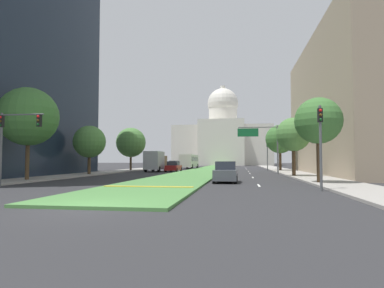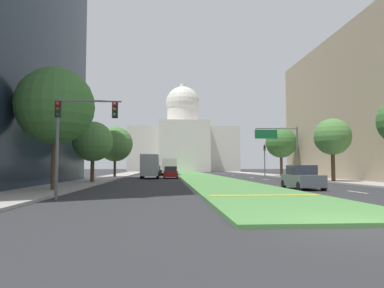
{
  "view_description": "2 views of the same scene",
  "coord_description": "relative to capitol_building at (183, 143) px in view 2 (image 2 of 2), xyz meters",
  "views": [
    {
      "loc": [
        5.86,
        -11.51,
        1.89
      ],
      "look_at": [
        -2.56,
        45.53,
        4.71
      ],
      "focal_mm": 30.19,
      "sensor_mm": 36.0,
      "label": 1
    },
    {
      "loc": [
        -5.16,
        -9.36,
        1.71
      ],
      "look_at": [
        -2.28,
        30.55,
        4.2
      ],
      "focal_mm": 32.86,
      "sensor_mm": 36.0,
      "label": 2
    }
  ],
  "objects": [
    {
      "name": "box_truck_delivery",
      "position": [
        -7.41,
        -65.23,
        -7.41
      ],
      "size": [
        2.4,
        6.4,
        3.2
      ],
      "color": "brown",
      "rests_on": "ground_plane"
    },
    {
      "name": "sidewalk_left",
      "position": [
        -13.22,
        -61.92,
        -9.01
      ],
      "size": [
        4.0,
        94.2,
        0.15
      ],
      "primitive_type": "cube",
      "color": "#9E9991",
      "rests_on": "ground_plane"
    },
    {
      "name": "sidewalk_right",
      "position": [
        13.22,
        -61.92,
        -9.01
      ],
      "size": [
        4.0,
        94.2,
        0.15
      ],
      "primitive_type": "cube",
      "color": "#9E9991",
      "rests_on": "ground_plane"
    },
    {
      "name": "sedan_distant",
      "position": [
        -7.13,
        -51.53,
        -8.29
      ],
      "size": [
        2.23,
        4.45,
        1.7
      ],
      "color": "black",
      "rests_on": "ground_plane"
    },
    {
      "name": "street_tree_left_mid",
      "position": [
        -12.48,
        -77.82,
        -4.97
      ],
      "size": [
        3.97,
        3.97,
        6.11
      ],
      "color": "#4C3823",
      "rests_on": "ground_plane"
    },
    {
      "name": "lane_dashes_right",
      "position": [
        7.25,
        -64.85,
        -9.08
      ],
      "size": [
        0.16,
        55.73,
        0.01
      ],
      "color": "silver",
      "rests_on": "ground_plane"
    },
    {
      "name": "street_tree_right_far",
      "position": [
        12.58,
        -59.82,
        -3.75
      ],
      "size": [
        4.79,
        4.79,
        7.75
      ],
      "color": "#4C3823",
      "rests_on": "ground_plane"
    },
    {
      "name": "ground_plane",
      "position": [
        0.0,
        -51.45,
        -9.09
      ],
      "size": [
        260.0,
        260.0,
        0.0
      ],
      "primitive_type": "plane",
      "color": "#2B2B2D"
    },
    {
      "name": "capitol_building",
      "position": [
        0.0,
        0.0,
        0.0
      ],
      "size": [
        33.68,
        24.87,
        28.67
      ],
      "color": "silver",
      "rests_on": "ground_plane"
    },
    {
      "name": "sedan_lead_stopped",
      "position": [
        4.7,
        -88.11,
        -8.27
      ],
      "size": [
        1.95,
        4.18,
        1.76
      ],
      "color": "#4C5156",
      "rests_on": "ground_plane"
    },
    {
      "name": "street_tree_left_near",
      "position": [
        -12.59,
        -89.38,
        -3.39
      ],
      "size": [
        5.15,
        5.15,
        8.28
      ],
      "color": "#4C3823",
      "rests_on": "ground_plane"
    },
    {
      "name": "street_tree_right_mid",
      "position": [
        11.76,
        -78.48,
        -4.42
      ],
      "size": [
        3.74,
        3.74,
        6.57
      ],
      "color": "#4C3823",
      "rests_on": "ground_plane"
    },
    {
      "name": "grass_median",
      "position": [
        0.0,
        -56.69,
        -9.02
      ],
      "size": [
        6.54,
        94.2,
        0.14
      ],
      "primitive_type": "cube",
      "color": "#4C8442",
      "rests_on": "ground_plane"
    },
    {
      "name": "traffic_light_near_left",
      "position": [
        -9.88,
        -94.89,
        -5.29
      ],
      "size": [
        3.34,
        0.35,
        5.2
      ],
      "color": "#515456",
      "rests_on": "ground_plane"
    },
    {
      "name": "traffic_light_far_right",
      "position": [
        10.72,
        -57.13,
        -5.77
      ],
      "size": [
        0.28,
        0.35,
        5.2
      ],
      "color": "#515456",
      "rests_on": "ground_plane"
    },
    {
      "name": "street_tree_left_far",
      "position": [
        -12.56,
        -62.26,
        -4.24
      ],
      "size": [
        5.05,
        5.05,
        7.39
      ],
      "color": "#4C3823",
      "rests_on": "ground_plane"
    },
    {
      "name": "median_curb_nose",
      "position": [
        0.0,
        -94.96,
        -8.93
      ],
      "size": [
        5.89,
        0.5,
        0.04
      ],
      "primitive_type": "cube",
      "color": "gold",
      "rests_on": "grass_median"
    },
    {
      "name": "sedan_midblock",
      "position": [
        -4.61,
        -64.61,
        -8.31
      ],
      "size": [
        2.0,
        4.61,
        1.64
      ],
      "color": "maroon",
      "rests_on": "ground_plane"
    },
    {
      "name": "city_bus",
      "position": [
        -4.7,
        -47.75,
        -7.32
      ],
      "size": [
        2.62,
        11.0,
        2.95
      ],
      "color": "beige",
      "rests_on": "ground_plane"
    },
    {
      "name": "overhead_guide_sign",
      "position": [
        8.93,
        -70.93,
        -4.45
      ],
      "size": [
        5.42,
        0.2,
        6.5
      ],
      "color": "#515456",
      "rests_on": "ground_plane"
    }
  ]
}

